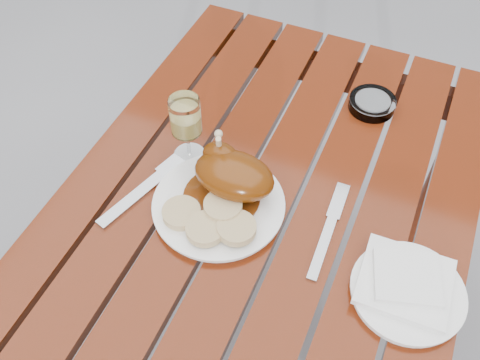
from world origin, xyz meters
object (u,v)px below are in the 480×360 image
wine_glass (187,130)px  side_plate (407,292)px  ashtray (372,104)px  table (257,294)px  dinner_plate (219,205)px

wine_glass → side_plate: wine_glass is taller
side_plate → ashtray: (-0.18, 0.44, 0.01)m
wine_glass → side_plate: (0.50, -0.14, -0.07)m
wine_glass → ashtray: size_ratio=1.46×
wine_glass → table: bearing=-18.8°
side_plate → ashtray: ashtray is taller
dinner_plate → ashtray: (0.20, 0.40, 0.00)m
table → ashtray: (0.13, 0.37, 0.39)m
dinner_plate → side_plate: (0.38, -0.04, -0.00)m
table → dinner_plate: 0.39m
ashtray → dinner_plate: bearing=-116.9°
table → side_plate: bearing=-14.0°
dinner_plate → ashtray: bearing=63.1°
table → wine_glass: bearing=161.2°
side_plate → ashtray: bearing=112.1°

